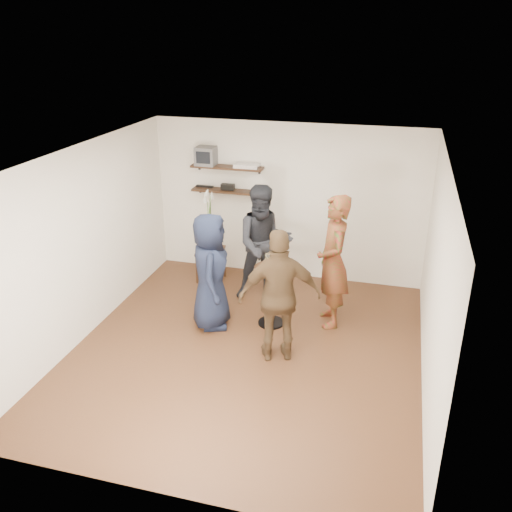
# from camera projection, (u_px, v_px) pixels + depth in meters

# --- Properties ---
(room) EXTENTS (4.58, 5.08, 2.68)m
(room) POSITION_uv_depth(u_px,v_px,m) (245.00, 261.00, 6.69)
(room) COLOR #412314
(room) RESTS_ON ground
(shelf_upper) EXTENTS (1.20, 0.25, 0.04)m
(shelf_upper) POSITION_uv_depth(u_px,v_px,m) (227.00, 167.00, 8.82)
(shelf_upper) COLOR black
(shelf_upper) RESTS_ON room
(shelf_lower) EXTENTS (1.20, 0.25, 0.04)m
(shelf_lower) POSITION_uv_depth(u_px,v_px,m) (228.00, 191.00, 8.98)
(shelf_lower) COLOR black
(shelf_lower) RESTS_ON room
(crt_monitor) EXTENTS (0.32, 0.30, 0.30)m
(crt_monitor) POSITION_uv_depth(u_px,v_px,m) (206.00, 156.00, 8.84)
(crt_monitor) COLOR #59595B
(crt_monitor) RESTS_ON shelf_upper
(dvd_deck) EXTENTS (0.40, 0.24, 0.06)m
(dvd_deck) POSITION_uv_depth(u_px,v_px,m) (247.00, 166.00, 8.72)
(dvd_deck) COLOR silver
(dvd_deck) RESTS_ON shelf_upper
(radio) EXTENTS (0.22, 0.10, 0.10)m
(radio) POSITION_uv_depth(u_px,v_px,m) (228.00, 187.00, 8.95)
(radio) COLOR black
(radio) RESTS_ON shelf_lower
(power_strip) EXTENTS (0.30, 0.05, 0.03)m
(power_strip) POSITION_uv_depth(u_px,v_px,m) (205.00, 186.00, 9.11)
(power_strip) COLOR black
(power_strip) RESTS_ON shelf_lower
(side_table) EXTENTS (0.53, 0.53, 0.55)m
(side_table) POSITION_uv_depth(u_px,v_px,m) (211.00, 255.00, 9.02)
(side_table) COLOR black
(side_table) RESTS_ON room
(vase_lilies) EXTENTS (0.20, 0.21, 1.08)m
(vase_lilies) POSITION_uv_depth(u_px,v_px,m) (210.00, 231.00, 8.85)
(vase_lilies) COLOR silver
(vase_lilies) RESTS_ON side_table
(drinks_table) EXTENTS (0.49, 0.49, 0.90)m
(drinks_table) POSITION_uv_depth(u_px,v_px,m) (272.00, 288.00, 7.63)
(drinks_table) COLOR black
(drinks_table) RESTS_ON room
(wine_glass_fl) EXTENTS (0.07, 0.07, 0.21)m
(wine_glass_fl) POSITION_uv_depth(u_px,v_px,m) (267.00, 258.00, 7.42)
(wine_glass_fl) COLOR silver
(wine_glass_fl) RESTS_ON drinks_table
(wine_glass_fr) EXTENTS (0.06, 0.06, 0.19)m
(wine_glass_fr) POSITION_uv_depth(u_px,v_px,m) (276.00, 260.00, 7.40)
(wine_glass_fr) COLOR silver
(wine_glass_fr) RESTS_ON drinks_table
(wine_glass_bl) EXTENTS (0.07, 0.07, 0.20)m
(wine_glass_bl) POSITION_uv_depth(u_px,v_px,m) (271.00, 256.00, 7.51)
(wine_glass_bl) COLOR silver
(wine_glass_bl) RESTS_ON drinks_table
(wine_glass_br) EXTENTS (0.07, 0.07, 0.22)m
(wine_glass_br) POSITION_uv_depth(u_px,v_px,m) (274.00, 257.00, 7.45)
(wine_glass_br) COLOR silver
(wine_glass_br) RESTS_ON drinks_table
(person_plaid) EXTENTS (0.66, 0.81, 1.92)m
(person_plaid) POSITION_uv_depth(u_px,v_px,m) (333.00, 262.00, 7.52)
(person_plaid) COLOR #AA131E
(person_plaid) RESTS_ON room
(person_dark) EXTENTS (1.08, 0.97, 1.83)m
(person_dark) POSITION_uv_depth(u_px,v_px,m) (264.00, 243.00, 8.27)
(person_dark) COLOR black
(person_dark) RESTS_ON room
(person_navy) EXTENTS (0.75, 0.94, 1.68)m
(person_navy) POSITION_uv_depth(u_px,v_px,m) (210.00, 271.00, 7.50)
(person_navy) COLOR black
(person_navy) RESTS_ON room
(person_brown) EXTENTS (1.12, 0.76, 1.76)m
(person_brown) POSITION_uv_depth(u_px,v_px,m) (280.00, 297.00, 6.73)
(person_brown) COLOR #4D3721
(person_brown) RESTS_ON room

